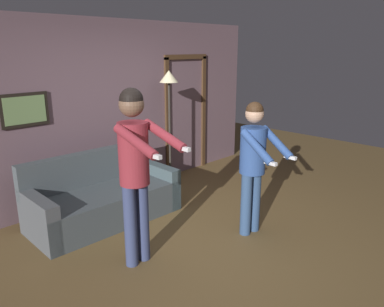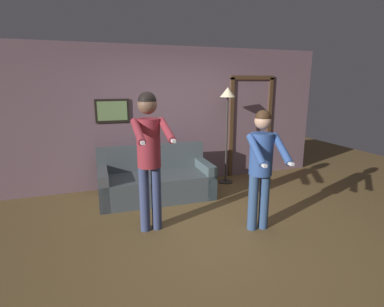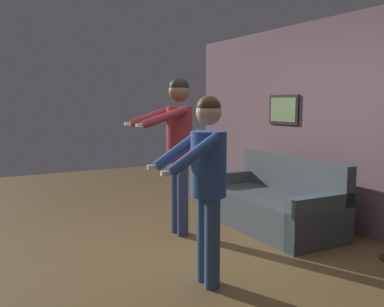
% 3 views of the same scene
% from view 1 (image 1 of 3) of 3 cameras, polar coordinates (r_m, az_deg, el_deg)
% --- Properties ---
extents(ground_plane, '(12.00, 12.00, 0.00)m').
position_cam_1_polar(ground_plane, '(4.46, 2.03, -13.63)').
color(ground_plane, brown).
extents(back_wall_assembly, '(6.40, 0.10, 2.60)m').
position_cam_1_polar(back_wall_assembly, '(5.62, -14.00, 6.23)').
color(back_wall_assembly, '#6D535D').
rests_on(back_wall_assembly, ground_plane).
extents(couch, '(1.92, 0.89, 0.87)m').
position_cam_1_polar(couch, '(5.06, -13.35, -6.84)').
color(couch, '#444C50').
rests_on(couch, ground_plane).
extents(torchiere_lamp, '(0.29, 0.29, 1.86)m').
position_cam_1_polar(torchiere_lamp, '(5.88, -3.51, 9.02)').
color(torchiere_lamp, '#332D28').
rests_on(torchiere_lamp, ground_plane).
extents(person_standing_left, '(0.43, 0.75, 1.84)m').
position_cam_1_polar(person_standing_left, '(3.70, -8.65, -0.97)').
color(person_standing_left, navy).
rests_on(person_standing_left, ground_plane).
extents(person_standing_right, '(0.48, 0.64, 1.61)m').
position_cam_1_polar(person_standing_right, '(4.41, 9.38, -0.61)').
color(person_standing_right, '#304B75').
rests_on(person_standing_right, ground_plane).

